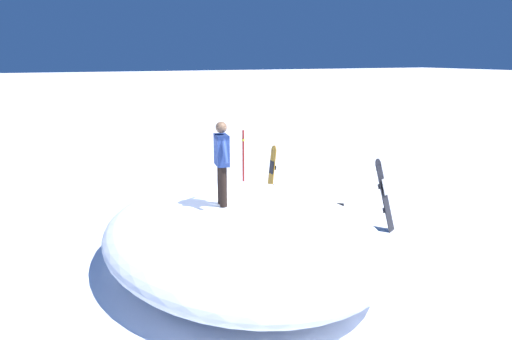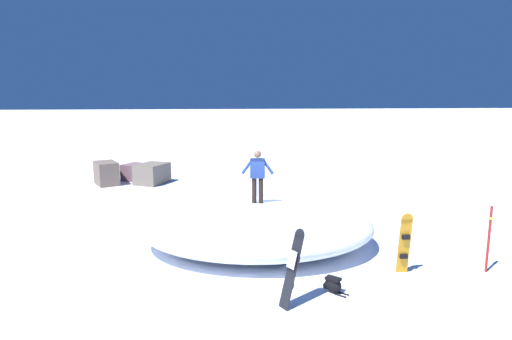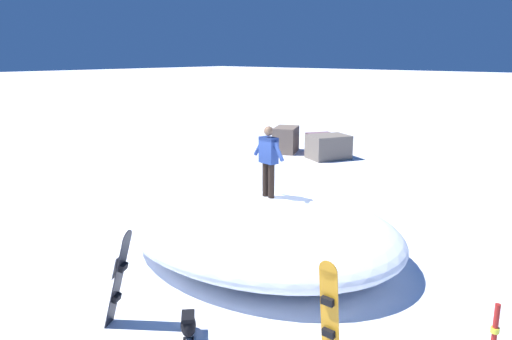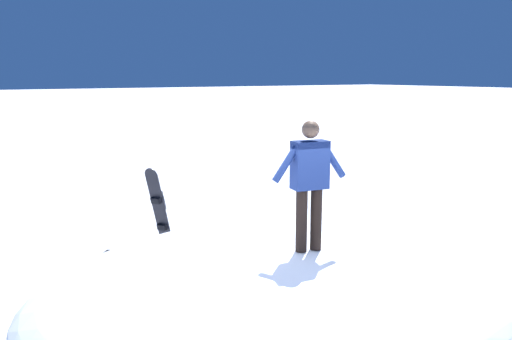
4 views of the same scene
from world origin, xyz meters
TOP-DOWN VIEW (x-y plane):
  - ground at (0.00, 0.00)m, footprint 240.00×240.00m
  - snow_mound at (-0.45, -0.59)m, footprint 7.26×5.74m
  - snowboarder_standing at (-0.40, -0.24)m, footprint 0.98×0.29m
  - snowboard_primary_upright at (-0.10, -4.37)m, footprint 0.56×0.49m
  - snowboard_secondary_upright at (2.99, -3.02)m, footprint 0.30×0.21m
  - backpack_near at (0.93, -3.85)m, footprint 0.56×0.54m
  - trail_marker_pole at (5.15, -3.11)m, footprint 0.10×0.10m

SIDE VIEW (x-z plane):
  - ground at x=0.00m, z-range 0.00..0.00m
  - backpack_near at x=0.93m, z-range 0.01..0.37m
  - snow_mound at x=-0.45m, z-range 0.00..1.23m
  - snowboard_secondary_upright at x=2.99m, z-range 0.03..1.63m
  - snowboard_primary_upright at x=-0.10m, z-range 0.03..1.71m
  - trail_marker_pole at x=5.15m, z-range 0.05..1.77m
  - snowboarder_standing at x=-0.40m, z-range 1.34..2.93m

